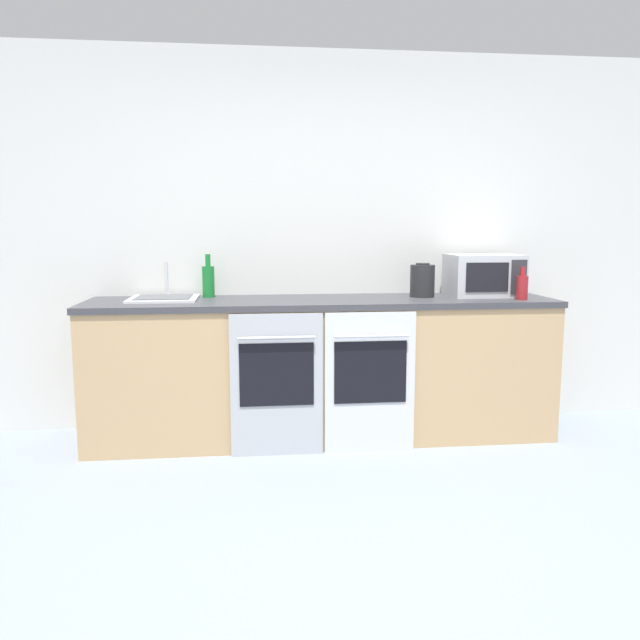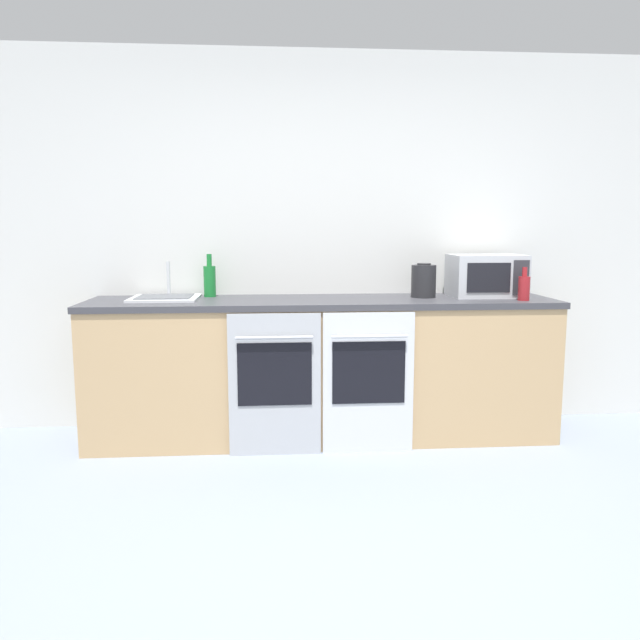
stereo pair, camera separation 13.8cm
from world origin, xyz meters
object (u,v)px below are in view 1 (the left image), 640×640
Objects in this scene: oven_right at (370,382)px; sink at (164,298)px; microwave at (484,275)px; kettle at (422,281)px; bottle_green at (208,280)px; oven_left at (277,384)px; bottle_red at (522,287)px.

sink is at bearing 162.19° from oven_right.
microwave is 0.44m from kettle.
oven_right is 1.44m from sink.
bottle_green is at bearing 174.30° from kettle.
oven_left is 1.24m from kettle.
oven_left is at bearing -158.45° from kettle.
oven_left is 1.83× the size of microwave.
bottle_green is at bearing 151.73° from oven_right.
bottle_red is at bearing 8.84° from oven_right.
bottle_green reaches higher than oven_right.
microwave is at bearing -0.04° from sink.
bottle_green is 1.45m from kettle.
microwave is at bearing 25.45° from oven_right.
microwave reaches higher than bottle_red.
bottle_green reaches higher than sink.
oven_right is 4.12× the size of bottle_red.
kettle is (-0.60, 0.24, 0.03)m from bottle_red.
bottle_green reaches higher than bottle_red.
oven_left is 1.63m from microwave.
kettle is at bearing -5.70° from bottle_green.
microwave reaches higher than oven_right.
microwave reaches higher than kettle.
bottle_green is at bearing 169.40° from bottle_red.
bottle_green is (-0.43, 0.54, 0.60)m from oven_left.
kettle is (1.01, 0.40, 0.59)m from oven_left.
bottle_red reaches higher than oven_right.
kettle is 1.73m from sink.
bottle_red is at bearing -6.24° from sink.
oven_left is 4.12× the size of bottle_red.
oven_right is 1.15m from microwave.
oven_right is at bearing -137.29° from kettle.
microwave reaches higher than oven_left.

